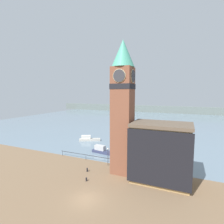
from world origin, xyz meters
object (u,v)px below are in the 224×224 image
boat_near (102,150)px  clock_tower (123,104)px  mooring_bollard_near (87,170)px  boat_far (89,139)px  lamp_post (108,153)px  pier_building (161,152)px  mooring_bollard_far (86,179)px

boat_near → clock_tower: bearing=-37.4°
clock_tower → mooring_bollard_near: size_ratio=33.31×
boat_far → lamp_post: (13.04, -14.26, 1.95)m
pier_building → boat_far: (-23.58, 16.49, -4.28)m
boat_near → lamp_post: bearing=-48.3°
mooring_bollard_near → pier_building: bearing=8.2°
mooring_bollard_near → lamp_post: (2.37, 4.09, 2.16)m
boat_near → mooring_bollard_near: 10.39m
pier_building → mooring_bollard_far: bearing=-156.1°
boat_near → mooring_bollard_near: size_ratio=8.61×
boat_near → mooring_bollard_far: (3.63, -13.29, -0.30)m
pier_building → clock_tower: bearing=174.5°
pier_building → mooring_bollard_far: pier_building is taller
clock_tower → mooring_bollard_far: size_ratio=36.98×
boat_far → lamp_post: lamp_post is taller
clock_tower → boat_near: (-7.92, 7.67, -11.91)m
boat_near → boat_far: bearing=143.7°
clock_tower → boat_far: bearing=136.5°
lamp_post → boat_far: bearing=132.4°
boat_far → mooring_bollard_far: (12.39, -21.44, -0.25)m
boat_near → boat_far: boat_near is taller
boat_near → boat_far: size_ratio=0.97×
boat_far → mooring_bollard_far: bearing=-86.7°
boat_far → boat_near: bearing=-69.6°
mooring_bollard_far → pier_building: bearing=23.9°
boat_far → lamp_post: 19.42m
lamp_post → clock_tower: bearing=-23.2°
lamp_post → mooring_bollard_far: bearing=-95.2°
mooring_bollard_far → lamp_post: (0.65, 7.18, 2.20)m
clock_tower → lamp_post: (-3.63, 1.56, -10.01)m
boat_far → lamp_post: size_ratio=1.76×
boat_near → mooring_bollard_near: (1.91, -10.21, -0.26)m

